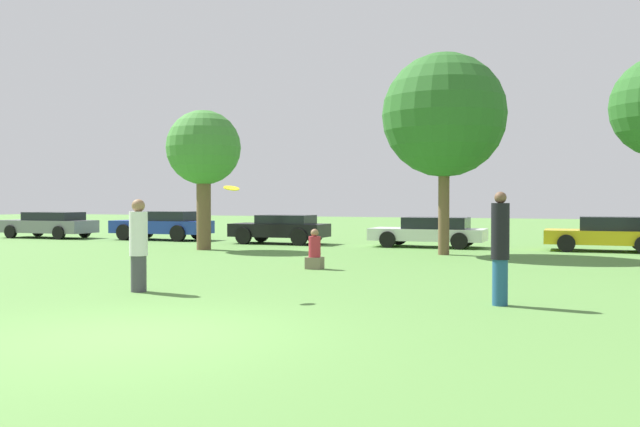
{
  "coord_description": "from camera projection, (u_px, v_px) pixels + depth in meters",
  "views": [
    {
      "loc": [
        5.61,
        -7.57,
        1.81
      ],
      "look_at": [
        0.79,
        4.65,
        1.54
      ],
      "focal_mm": 38.5,
      "sensor_mm": 36.0,
      "label": 1
    }
  ],
  "objects": [
    {
      "name": "parked_car_white",
      "position": [
        430.0,
        231.0,
        25.99
      ],
      "size": [
        4.33,
        1.99,
        1.14
      ],
      "rotation": [
        0.0,
        0.0,
        3.16
      ],
      "color": "silver",
      "rests_on": "ground"
    },
    {
      "name": "parked_car_blue",
      "position": [
        163.0,
        225.0,
        30.6
      ],
      "size": [
        4.5,
        1.94,
        1.28
      ],
      "rotation": [
        0.0,
        0.0,
        3.16
      ],
      "color": "#1E389E",
      "rests_on": "ground"
    },
    {
      "name": "parked_car_black",
      "position": [
        281.0,
        228.0,
        27.95
      ],
      "size": [
        3.94,
        1.86,
        1.18
      ],
      "rotation": [
        0.0,
        0.0,
        3.16
      ],
      "color": "black",
      "rests_on": "ground"
    },
    {
      "name": "person_catcher",
      "position": [
        500.0,
        247.0,
        11.67
      ],
      "size": [
        0.31,
        0.31,
        1.94
      ],
      "rotation": [
        0.0,
        0.0,
        -3.02
      ],
      "color": "navy",
      "rests_on": "ground"
    },
    {
      "name": "parked_car_yellow",
      "position": [
        606.0,
        233.0,
        23.91
      ],
      "size": [
        3.95,
        2.02,
        1.21
      ],
      "rotation": [
        0.0,
        0.0,
        3.16
      ],
      "color": "gold",
      "rests_on": "ground"
    },
    {
      "name": "frisbee",
      "position": [
        231.0,
        188.0,
        12.63
      ],
      "size": [
        0.3,
        0.29,
        0.13
      ],
      "color": "yellow"
    },
    {
      "name": "tree_0",
      "position": [
        204.0,
        150.0,
        24.61
      ],
      "size": [
        2.68,
        2.68,
        5.02
      ],
      "color": "brown",
      "rests_on": "ground"
    },
    {
      "name": "person_thrower",
      "position": [
        139.0,
        245.0,
        13.41
      ],
      "size": [
        0.35,
        0.35,
        1.82
      ],
      "rotation": [
        0.0,
        0.0,
        0.12
      ],
      "color": "#3F3F47",
      "rests_on": "ground"
    },
    {
      "name": "bystander_sitting",
      "position": [
        315.0,
        252.0,
        17.83
      ],
      "size": [
        0.42,
        0.35,
        1.04
      ],
      "color": "#726651",
      "rests_on": "ground"
    },
    {
      "name": "parked_car_grey",
      "position": [
        49.0,
        224.0,
        32.2
      ],
      "size": [
        4.56,
        1.97,
        1.22
      ],
      "rotation": [
        0.0,
        0.0,
        3.16
      ],
      "color": "slate",
      "rests_on": "ground"
    },
    {
      "name": "tree_1",
      "position": [
        444.0,
        116.0,
        22.34
      ],
      "size": [
        4.04,
        4.04,
        6.59
      ],
      "color": "brown",
      "rests_on": "ground"
    },
    {
      "name": "ground_plane",
      "position": [
        137.0,
        335.0,
        9.13
      ],
      "size": [
        120.0,
        120.0,
        0.0
      ],
      "primitive_type": "plane",
      "color": "#54843D"
    }
  ]
}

